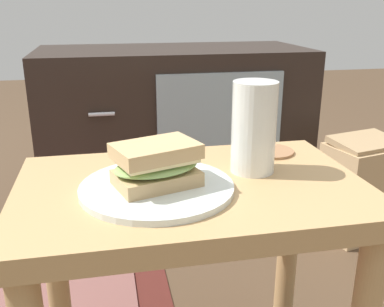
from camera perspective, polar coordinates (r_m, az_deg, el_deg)
side_table at (r=0.75m, az=-0.05°, el=-10.21°), size 0.56×0.36×0.46m
tv_cabinet at (r=1.67m, az=-2.30°, el=3.54°), size 0.96×0.46×0.58m
plate at (r=0.68m, az=-4.57°, el=-4.42°), size 0.24×0.24×0.01m
sandwich_front at (r=0.67m, az=-4.66°, el=-1.45°), size 0.15×0.12×0.07m
beer_glass at (r=0.74m, az=8.00°, el=3.19°), size 0.07×0.07×0.15m
coaster at (r=0.86m, az=10.15°, el=0.28°), size 0.09×0.09×0.01m
paper_bag at (r=1.54m, az=20.94°, el=-4.22°), size 0.25×0.21×0.34m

